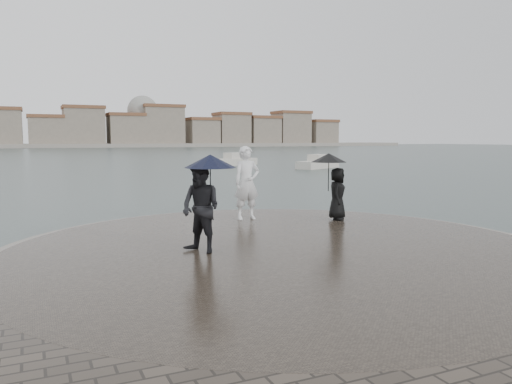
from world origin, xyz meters
name	(u,v)px	position (x,y,z in m)	size (l,w,h in m)	color
ground	(382,313)	(0.00, 0.00, 0.00)	(400.00, 400.00, 0.00)	#2B3835
kerb_ring	(280,256)	(0.00, 3.50, 0.16)	(12.50, 12.50, 0.32)	gray
quay_tip	(280,255)	(0.00, 3.50, 0.18)	(11.90, 11.90, 0.36)	#2D261E
statue	(247,183)	(0.84, 7.30, 1.44)	(0.79, 0.52, 2.16)	white
visitor_left	(203,198)	(-1.69, 3.74, 1.51)	(1.34, 1.22, 2.04)	black
visitor_right	(334,181)	(3.13, 6.17, 1.49)	(1.21, 1.08, 1.95)	black
far_skyline	(23,129)	(-6.29, 160.71, 5.61)	(260.00, 20.00, 37.00)	gray
boats	(274,163)	(16.92, 37.81, 0.38)	(10.73, 12.10, 1.50)	beige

